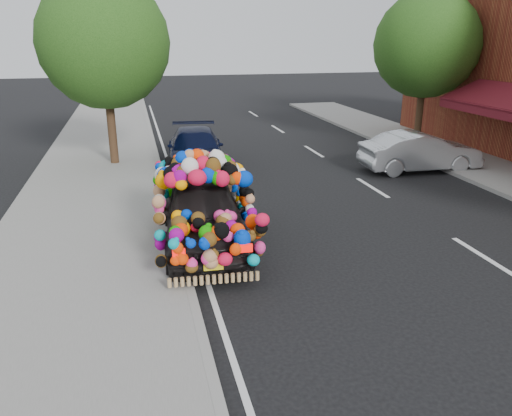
{
  "coord_description": "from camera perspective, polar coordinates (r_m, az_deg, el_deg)",
  "views": [
    {
      "loc": [
        -3.08,
        -7.83,
        4.24
      ],
      "look_at": [
        -1.02,
        0.52,
        1.26
      ],
      "focal_mm": 35.0,
      "sensor_mm": 36.0,
      "label": 1
    }
  ],
  "objects": [
    {
      "name": "tree_far_b",
      "position": [
        21.0,
        18.92,
        17.21
      ],
      "size": [
        4.0,
        4.0,
        5.9
      ],
      "color": "#332114",
      "rests_on": "ground"
    },
    {
      "name": "silver_hatchback",
      "position": [
        17.27,
        18.23,
        6.13
      ],
      "size": [
        3.93,
        1.53,
        1.28
      ],
      "primitive_type": "imported",
      "rotation": [
        0.0,
        0.0,
        1.52
      ],
      "color": "#B9BCC1",
      "rests_on": "ground"
    },
    {
      "name": "sidewalk",
      "position": [
        8.96,
        -20.26,
        -9.97
      ],
      "size": [
        4.0,
        60.0,
        0.12
      ],
      "primitive_type": "cube",
      "color": "gray",
      "rests_on": "ground"
    },
    {
      "name": "kerb",
      "position": [
        8.91,
        -7.6,
        -9.01
      ],
      "size": [
        0.15,
        60.0,
        0.13
      ],
      "primitive_type": "cube",
      "color": "gray",
      "rests_on": "ground"
    },
    {
      "name": "lane_markings",
      "position": [
        11.13,
        24.6,
        -5.08
      ],
      "size": [
        6.0,
        50.0,
        0.01
      ],
      "primitive_type": null,
      "color": "silver",
      "rests_on": "ground"
    },
    {
      "name": "plush_art_car",
      "position": [
        10.41,
        -6.1,
        1.24
      ],
      "size": [
        2.32,
        4.52,
        2.08
      ],
      "rotation": [
        0.0,
        0.0,
        -0.06
      ],
      "color": "black",
      "rests_on": "ground"
    },
    {
      "name": "tree_near_sidewalk",
      "position": [
        17.35,
        -17.01,
        17.62
      ],
      "size": [
        4.2,
        4.2,
        6.13
      ],
      "color": "#332114",
      "rests_on": "ground"
    },
    {
      "name": "ground",
      "position": [
        9.42,
        6.88,
        -7.76
      ],
      "size": [
        100.0,
        100.0,
        0.0
      ],
      "primitive_type": "plane",
      "color": "black",
      "rests_on": "ground"
    },
    {
      "name": "navy_sedan",
      "position": [
        16.82,
        -6.95,
        6.65
      ],
      "size": [
        2.24,
        4.6,
        1.29
      ],
      "primitive_type": "imported",
      "rotation": [
        0.0,
        0.0,
        -0.1
      ],
      "color": "black",
      "rests_on": "ground"
    }
  ]
}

